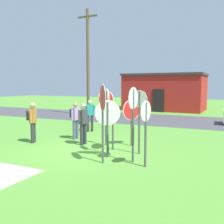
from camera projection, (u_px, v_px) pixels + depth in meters
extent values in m
plane|color=#518E33|center=(86.00, 150.00, 10.25)|extent=(80.00, 80.00, 0.00)
cube|color=#424247|center=(159.00, 119.00, 19.28)|extent=(60.00, 6.40, 0.01)
cube|color=#B2231E|center=(165.00, 93.00, 26.58)|extent=(7.47, 4.80, 3.39)
cube|color=#383333|center=(165.00, 75.00, 26.40)|extent=(7.67, 5.00, 0.20)
cube|color=black|center=(158.00, 101.00, 24.48)|extent=(1.10, 0.08, 2.10)
cylinder|color=brown|center=(88.00, 63.00, 21.68)|extent=(0.24, 0.24, 8.55)
cube|color=brown|center=(87.00, 16.00, 21.30)|extent=(1.80, 0.12, 0.12)
cylinder|color=#474C4C|center=(107.00, 122.00, 9.64)|extent=(0.15, 0.15, 2.31)
cylinder|color=white|center=(107.00, 98.00, 9.56)|extent=(0.47, 0.56, 0.70)
cylinder|color=red|center=(107.00, 98.00, 9.56)|extent=(0.44, 0.52, 0.65)
cylinder|color=#474C4C|center=(139.00, 123.00, 9.57)|extent=(0.08, 0.08, 2.26)
cylinder|color=white|center=(140.00, 99.00, 9.49)|extent=(0.62, 0.15, 0.63)
cylinder|color=red|center=(140.00, 99.00, 9.49)|extent=(0.57, 0.14, 0.58)
cylinder|color=#474C4C|center=(106.00, 119.00, 10.99)|extent=(0.07, 0.07, 2.21)
cylinder|color=white|center=(106.00, 99.00, 10.90)|extent=(0.69, 0.04, 0.69)
cylinder|color=red|center=(106.00, 99.00, 10.90)|extent=(0.64, 0.04, 0.64)
cylinder|color=#474C4C|center=(133.00, 126.00, 8.54)|extent=(0.07, 0.07, 2.37)
cylinder|color=white|center=(133.00, 98.00, 8.45)|extent=(0.05, 0.70, 0.70)
cylinder|color=red|center=(133.00, 98.00, 8.45)|extent=(0.05, 0.65, 0.65)
cylinder|color=#474C4C|center=(103.00, 125.00, 8.43)|extent=(0.10, 0.10, 2.46)
cylinder|color=white|center=(103.00, 98.00, 8.35)|extent=(0.57, 0.69, 0.88)
cylinder|color=red|center=(102.00, 98.00, 8.34)|extent=(0.53, 0.64, 0.82)
cylinder|color=#474C4C|center=(131.00, 124.00, 10.92)|extent=(0.10, 0.10, 1.83)
cylinder|color=white|center=(132.00, 110.00, 10.86)|extent=(0.47, 0.71, 0.84)
cylinder|color=red|center=(132.00, 110.00, 10.85)|extent=(0.44, 0.66, 0.78)
cylinder|color=#474C4C|center=(108.00, 130.00, 9.14)|extent=(0.10, 0.10, 1.92)
cylinder|color=white|center=(108.00, 113.00, 9.08)|extent=(0.76, 0.45, 0.88)
cylinder|color=red|center=(107.00, 113.00, 9.09)|extent=(0.71, 0.42, 0.81)
cylinder|color=#474C4C|center=(146.00, 135.00, 8.06)|extent=(0.08, 0.08, 1.98)
cylinder|color=white|center=(146.00, 111.00, 7.99)|extent=(0.11, 0.63, 0.63)
cylinder|color=red|center=(146.00, 111.00, 8.00)|extent=(0.11, 0.58, 0.59)
cylinder|color=#474C4C|center=(113.00, 127.00, 10.19)|extent=(0.09, 0.09, 1.80)
cylinder|color=white|center=(113.00, 113.00, 10.14)|extent=(0.27, 0.86, 0.89)
cylinder|color=red|center=(113.00, 113.00, 10.14)|extent=(0.26, 0.79, 0.83)
cylinder|color=#2D2D33|center=(85.00, 134.00, 11.23)|extent=(0.14, 0.14, 0.88)
cylinder|color=#2D2D33|center=(82.00, 135.00, 11.04)|extent=(0.14, 0.14, 0.88)
cube|color=#333338|center=(83.00, 117.00, 11.06)|extent=(0.26, 0.38, 0.58)
cylinder|color=#333338|center=(87.00, 117.00, 11.26)|extent=(0.09, 0.09, 0.52)
cylinder|color=#333338|center=(79.00, 118.00, 10.86)|extent=(0.09, 0.09, 0.52)
sphere|color=beige|center=(83.00, 107.00, 11.02)|extent=(0.21, 0.21, 0.21)
cylinder|color=gray|center=(83.00, 106.00, 11.01)|extent=(0.31, 0.31, 0.02)
cylinder|color=gray|center=(83.00, 104.00, 11.01)|extent=(0.19, 0.19, 0.09)
cylinder|color=#2D2D33|center=(92.00, 123.00, 14.30)|extent=(0.14, 0.14, 0.88)
cylinder|color=#2D2D33|center=(88.00, 123.00, 14.26)|extent=(0.14, 0.14, 0.88)
cube|color=teal|center=(90.00, 110.00, 14.21)|extent=(0.42, 0.39, 0.58)
cylinder|color=teal|center=(94.00, 110.00, 14.26)|extent=(0.09, 0.09, 0.52)
cylinder|color=teal|center=(85.00, 110.00, 14.16)|extent=(0.09, 0.09, 0.52)
sphere|color=beige|center=(90.00, 102.00, 14.17)|extent=(0.21, 0.21, 0.21)
cylinder|color=#4C5670|center=(77.00, 129.00, 12.42)|extent=(0.14, 0.14, 0.88)
cylinder|color=#4C5670|center=(74.00, 130.00, 12.24)|extent=(0.14, 0.14, 0.88)
cube|color=#9E7AB2|center=(75.00, 114.00, 12.25)|extent=(0.26, 0.38, 0.58)
cylinder|color=#9E7AB2|center=(79.00, 114.00, 12.46)|extent=(0.09, 0.09, 0.52)
cylinder|color=#9E7AB2|center=(72.00, 115.00, 12.06)|extent=(0.09, 0.09, 0.52)
sphere|color=#9E7051|center=(75.00, 105.00, 12.21)|extent=(0.21, 0.21, 0.21)
cube|color=#232328|center=(73.00, 113.00, 12.34)|extent=(0.17, 0.27, 0.40)
cylinder|color=#2D2D33|center=(34.00, 132.00, 11.64)|extent=(0.14, 0.14, 0.88)
cylinder|color=#2D2D33|center=(32.00, 133.00, 11.42)|extent=(0.14, 0.14, 0.88)
cube|color=#B27533|center=(33.00, 116.00, 11.46)|extent=(0.34, 0.42, 0.58)
cylinder|color=#B27533|center=(35.00, 116.00, 11.70)|extent=(0.09, 0.09, 0.52)
cylinder|color=#B27533|center=(31.00, 117.00, 11.22)|extent=(0.09, 0.09, 0.52)
sphere|color=tan|center=(32.00, 106.00, 11.42)|extent=(0.21, 0.21, 0.21)
cylinder|color=beige|center=(32.00, 105.00, 11.41)|extent=(0.32, 0.31, 0.02)
cylinder|color=beige|center=(32.00, 104.00, 11.41)|extent=(0.19, 0.19, 0.09)
cube|color=#232328|center=(29.00, 115.00, 11.47)|extent=(0.23, 0.29, 0.40)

